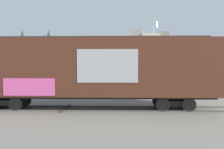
{
  "coord_description": "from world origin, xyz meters",
  "views": [
    {
      "loc": [
        1.62,
        -14.33,
        3.05
      ],
      "look_at": [
        0.13,
        1.43,
        2.35
      ],
      "focal_mm": 33.71,
      "sensor_mm": 36.0,
      "label": 1
    }
  ],
  "objects_px": {
    "flagpole": "(154,45)",
    "freight_car": "(90,68)",
    "parked_car_silver": "(62,87)",
    "parked_car_red": "(182,88)",
    "parked_car_white": "(117,88)"
  },
  "relations": [
    {
      "from": "freight_car",
      "to": "parked_car_red",
      "type": "height_order",
      "value": "freight_car"
    },
    {
      "from": "freight_car",
      "to": "parked_car_white",
      "type": "height_order",
      "value": "freight_car"
    },
    {
      "from": "parked_car_white",
      "to": "parked_car_red",
      "type": "distance_m",
      "value": 6.31
    },
    {
      "from": "parked_car_silver",
      "to": "parked_car_red",
      "type": "relative_size",
      "value": 1.0
    },
    {
      "from": "freight_car",
      "to": "parked_car_white",
      "type": "xyz_separation_m",
      "value": [
        1.42,
        6.09,
        -2.02
      ]
    },
    {
      "from": "flagpole",
      "to": "parked_car_white",
      "type": "distance_m",
      "value": 9.49
    },
    {
      "from": "parked_car_red",
      "to": "parked_car_white",
      "type": "bearing_deg",
      "value": -178.97
    },
    {
      "from": "parked_car_silver",
      "to": "parked_car_white",
      "type": "xyz_separation_m",
      "value": [
        5.4,
        0.2,
        -0.04
      ]
    },
    {
      "from": "flagpole",
      "to": "parked_car_red",
      "type": "xyz_separation_m",
      "value": [
        2.03,
        -6.84,
        -4.8
      ]
    },
    {
      "from": "parked_car_silver",
      "to": "freight_car",
      "type": "bearing_deg",
      "value": -56.03
    },
    {
      "from": "flagpole",
      "to": "freight_car",
      "type": "bearing_deg",
      "value": -113.61
    },
    {
      "from": "freight_car",
      "to": "flagpole",
      "type": "bearing_deg",
      "value": 66.39
    },
    {
      "from": "parked_car_silver",
      "to": "flagpole",
      "type": "bearing_deg",
      "value": 36.48
    },
    {
      "from": "freight_car",
      "to": "flagpole",
      "type": "relative_size",
      "value": 1.92
    },
    {
      "from": "parked_car_silver",
      "to": "parked_car_red",
      "type": "xyz_separation_m",
      "value": [
        11.7,
        0.31,
        -0.01
      ]
    }
  ]
}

